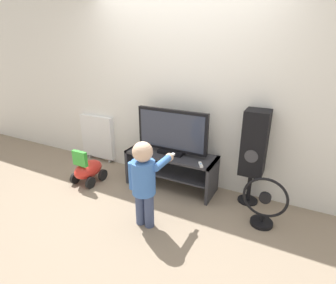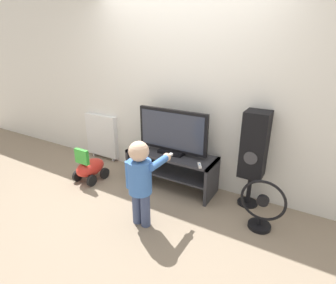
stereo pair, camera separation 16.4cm
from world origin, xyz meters
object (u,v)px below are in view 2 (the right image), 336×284
at_px(remote_primary, 200,165).
at_px(speaker_tower, 254,147).
at_px(television, 172,132).
at_px(game_console, 144,147).
at_px(radiator, 102,136).
at_px(ride_on_toy, 90,168).
at_px(child, 141,177).
at_px(floor_fan, 262,207).

height_order(remote_primary, speaker_tower, speaker_tower).
relative_size(television, game_console, 5.40).
bearing_deg(speaker_tower, radiator, 177.40).
relative_size(television, ride_on_toy, 1.89).
height_order(child, radiator, child).
distance_m(television, ride_on_toy, 1.31).
height_order(game_console, ride_on_toy, game_console).
xyz_separation_m(game_console, radiator, (-1.06, 0.28, -0.10)).
bearing_deg(game_console, ride_on_toy, -150.98).
xyz_separation_m(television, child, (0.12, -0.86, -0.21)).
height_order(game_console, remote_primary, game_console).
xyz_separation_m(television, game_console, (-0.40, -0.07, -0.26)).
xyz_separation_m(remote_primary, floor_fan, (0.76, -0.11, -0.25)).
bearing_deg(game_console, television, 9.85).
height_order(floor_fan, radiator, radiator).
height_order(television, ride_on_toy, television).
distance_m(television, game_console, 0.48).
bearing_deg(child, remote_primary, 62.56).
bearing_deg(ride_on_toy, radiator, 120.11).
bearing_deg(remote_primary, ride_on_toy, -170.23).
bearing_deg(remote_primary, speaker_tower, 27.30).
bearing_deg(child, ride_on_toy, 161.13).
relative_size(speaker_tower, floor_fan, 2.06).
height_order(ride_on_toy, radiator, radiator).
bearing_deg(ride_on_toy, speaker_tower, 14.59).
height_order(speaker_tower, ride_on_toy, speaker_tower).
distance_m(game_console, radiator, 1.10).
bearing_deg(speaker_tower, ride_on_toy, -165.41).
relative_size(speaker_tower, radiator, 1.53).
bearing_deg(television, ride_on_toy, -157.52).
height_order(remote_primary, ride_on_toy, remote_primary).
bearing_deg(radiator, television, -8.15).
height_order(speaker_tower, floor_fan, speaker_tower).
relative_size(television, floor_fan, 1.71).
xyz_separation_m(floor_fan, radiator, (-2.70, 0.50, 0.16)).
distance_m(television, floor_fan, 1.37).
distance_m(floor_fan, ride_on_toy, 2.32).
distance_m(ride_on_toy, radiator, 0.79).
xyz_separation_m(remote_primary, ride_on_toy, (-1.56, -0.27, -0.30)).
bearing_deg(game_console, remote_primary, -7.20).
xyz_separation_m(television, ride_on_toy, (-1.08, -0.45, -0.58)).
bearing_deg(floor_fan, radiator, 169.53).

